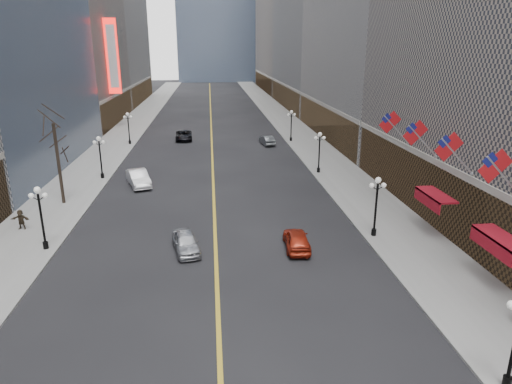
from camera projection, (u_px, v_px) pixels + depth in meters
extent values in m
cube|color=gray|center=(300.00, 136.00, 72.22)|extent=(6.00, 230.00, 0.15)
cube|color=gray|center=(120.00, 139.00, 69.57)|extent=(6.00, 230.00, 0.15)
cube|color=gold|center=(211.00, 127.00, 80.39)|extent=(0.25, 200.00, 0.02)
cube|color=#483A30|center=(469.00, 206.00, 33.01)|extent=(2.80, 41.00, 5.00)
cube|color=#483A30|center=(331.00, 122.00, 69.97)|extent=(2.80, 35.00, 5.00)
cube|color=#483A30|center=(290.00, 96.00, 105.98)|extent=(2.80, 39.00, 5.00)
cube|color=#483A30|center=(267.00, 82.00, 146.72)|extent=(2.80, 45.00, 5.00)
cube|color=#483A30|center=(111.00, 109.00, 84.49)|extent=(2.80, 29.00, 5.00)
cube|color=#483A30|center=(138.00, 91.00, 116.70)|extent=(2.80, 37.00, 5.00)
cylinder|color=black|center=(507.00, 382.00, 18.85)|extent=(0.36, 0.36, 0.50)
sphere|color=white|center=(512.00, 305.00, 17.69)|extent=(0.36, 0.36, 0.36)
cylinder|color=black|center=(374.00, 232.00, 34.01)|extent=(0.36, 0.36, 0.50)
cylinder|color=black|center=(376.00, 210.00, 33.47)|extent=(0.16, 0.16, 4.00)
sphere|color=white|center=(378.00, 180.00, 32.77)|extent=(0.44, 0.44, 0.44)
sphere|color=white|center=(372.00, 186.00, 32.85)|extent=(0.36, 0.36, 0.36)
sphere|color=white|center=(384.00, 185.00, 32.94)|extent=(0.36, 0.36, 0.36)
cylinder|color=black|center=(318.00, 170.00, 51.06)|extent=(0.36, 0.36, 0.50)
cylinder|color=black|center=(319.00, 155.00, 50.53)|extent=(0.16, 0.16, 4.00)
sphere|color=white|center=(320.00, 134.00, 49.83)|extent=(0.44, 0.44, 0.44)
sphere|color=white|center=(316.00, 138.00, 49.91)|extent=(0.36, 0.36, 0.36)
sphere|color=white|center=(324.00, 138.00, 49.99)|extent=(0.36, 0.36, 0.36)
cylinder|color=black|center=(291.00, 139.00, 68.12)|extent=(0.36, 0.36, 0.50)
cylinder|color=black|center=(291.00, 127.00, 67.59)|extent=(0.16, 0.16, 4.00)
sphere|color=white|center=(292.00, 112.00, 66.89)|extent=(0.44, 0.44, 0.44)
sphere|color=white|center=(288.00, 115.00, 66.96)|extent=(0.36, 0.36, 0.36)
sphere|color=white|center=(294.00, 114.00, 67.05)|extent=(0.36, 0.36, 0.36)
cylinder|color=black|center=(46.00, 245.00, 31.77)|extent=(0.36, 0.36, 0.50)
cylinder|color=black|center=(42.00, 222.00, 31.24)|extent=(0.16, 0.16, 4.00)
sphere|color=white|center=(37.00, 190.00, 30.54)|extent=(0.44, 0.44, 0.44)
sphere|color=white|center=(31.00, 196.00, 30.62)|extent=(0.36, 0.36, 0.36)
sphere|color=white|center=(45.00, 195.00, 30.70)|extent=(0.36, 0.36, 0.36)
cylinder|color=black|center=(102.00, 176.00, 48.83)|extent=(0.36, 0.36, 0.50)
cylinder|color=black|center=(101.00, 160.00, 48.29)|extent=(0.16, 0.16, 4.00)
sphere|color=white|center=(98.00, 138.00, 47.59)|extent=(0.44, 0.44, 0.44)
sphere|color=white|center=(94.00, 142.00, 47.67)|extent=(0.36, 0.36, 0.36)
sphere|color=white|center=(103.00, 142.00, 47.76)|extent=(0.36, 0.36, 0.36)
cylinder|color=black|center=(130.00, 142.00, 65.88)|extent=(0.36, 0.36, 0.50)
cylinder|color=black|center=(129.00, 130.00, 65.35)|extent=(0.16, 0.16, 4.00)
sphere|color=white|center=(127.00, 114.00, 64.65)|extent=(0.44, 0.44, 0.44)
sphere|color=white|center=(124.00, 117.00, 64.73)|extent=(0.36, 0.36, 0.36)
sphere|color=white|center=(131.00, 117.00, 64.81)|extent=(0.36, 0.36, 0.36)
cylinder|color=#B2B2B7|center=(505.00, 177.00, 24.85)|extent=(2.49, 0.12, 2.49)
cube|color=red|center=(495.00, 166.00, 24.59)|extent=(1.94, 0.04, 1.94)
cube|color=navy|center=(490.00, 160.00, 24.45)|extent=(0.88, 0.06, 0.88)
cylinder|color=#B2B2B7|center=(457.00, 156.00, 29.59)|extent=(2.49, 0.12, 2.49)
cube|color=red|center=(449.00, 147.00, 29.33)|extent=(1.94, 0.04, 1.94)
cube|color=navy|center=(444.00, 142.00, 29.19)|extent=(0.88, 0.06, 0.88)
cylinder|color=#B2B2B7|center=(423.00, 141.00, 34.33)|extent=(2.49, 0.12, 2.49)
cube|color=red|center=(415.00, 133.00, 34.07)|extent=(1.94, 0.04, 1.94)
cube|color=navy|center=(411.00, 128.00, 33.93)|extent=(0.88, 0.06, 0.88)
cylinder|color=#B2B2B7|center=(397.00, 130.00, 39.07)|extent=(2.49, 0.12, 2.49)
cube|color=red|center=(390.00, 122.00, 38.81)|extent=(1.94, 0.04, 1.94)
cube|color=navy|center=(386.00, 118.00, 38.67)|extent=(0.88, 0.06, 0.88)
cube|color=maroon|center=(502.00, 238.00, 26.00)|extent=(1.40, 4.00, 0.15)
cube|color=maroon|center=(491.00, 245.00, 26.06)|extent=(0.10, 4.00, 0.90)
cube|color=maroon|center=(436.00, 195.00, 33.58)|extent=(1.40, 4.00, 0.15)
cube|color=maroon|center=(427.00, 200.00, 33.64)|extent=(0.10, 4.00, 0.90)
cube|color=red|center=(112.00, 57.00, 75.22)|extent=(2.00, 0.50, 12.00)
cube|color=white|center=(113.00, 57.00, 75.23)|extent=(1.40, 0.55, 10.00)
cylinder|color=#2D231C|center=(59.00, 164.00, 40.06)|extent=(0.28, 0.28, 7.20)
imported|color=#ADAFB5|center=(186.00, 242.00, 31.54)|extent=(2.41, 4.27, 1.37)
imported|color=silver|center=(138.00, 178.00, 46.40)|extent=(3.25, 5.28, 1.64)
imported|color=black|center=(184.00, 135.00, 69.07)|extent=(2.66, 5.35, 1.46)
imported|color=#9F2411|center=(297.00, 239.00, 31.97)|extent=(1.87, 4.21, 1.41)
imported|color=#4F5356|center=(267.00, 140.00, 65.76)|extent=(2.09, 4.29, 1.35)
imported|color=#342A1C|center=(21.00, 219.00, 35.03)|extent=(1.50, 0.65, 1.57)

